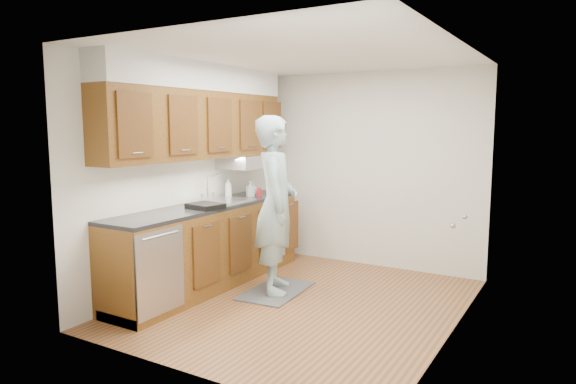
% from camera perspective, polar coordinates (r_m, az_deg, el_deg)
% --- Properties ---
extents(floor, '(3.50, 3.50, 0.00)m').
position_cam_1_polar(floor, '(5.42, 1.67, -12.24)').
color(floor, '#946138').
rests_on(floor, ground).
extents(ceiling, '(3.50, 3.50, 0.00)m').
position_cam_1_polar(ceiling, '(5.15, 1.78, 14.98)').
color(ceiling, white).
rests_on(ceiling, wall_left).
extents(wall_left, '(0.02, 3.50, 2.50)m').
position_cam_1_polar(wall_left, '(6.00, -10.95, 1.81)').
color(wall_left, silver).
rests_on(wall_left, floor).
extents(wall_right, '(0.02, 3.50, 2.50)m').
position_cam_1_polar(wall_right, '(4.61, 18.30, -0.10)').
color(wall_right, silver).
rests_on(wall_right, floor).
extents(wall_back, '(3.00, 0.02, 2.50)m').
position_cam_1_polar(wall_back, '(6.71, 8.93, 2.44)').
color(wall_back, silver).
rests_on(wall_back, floor).
extents(counter, '(0.64, 2.80, 1.30)m').
position_cam_1_polar(counter, '(5.93, -8.59, -5.67)').
color(counter, brown).
rests_on(counter, floor).
extents(upper_cabinets, '(0.47, 2.80, 1.21)m').
position_cam_1_polar(upper_cabinets, '(5.89, -9.59, 8.55)').
color(upper_cabinets, brown).
rests_on(upper_cabinets, wall_left).
extents(closet_door, '(0.02, 1.22, 2.05)m').
position_cam_1_polar(closet_door, '(4.93, 18.80, -2.29)').
color(closet_door, white).
rests_on(closet_door, wall_right).
extents(floor_mat, '(0.61, 0.96, 0.02)m').
position_cam_1_polar(floor_mat, '(5.76, -1.30, -10.92)').
color(floor_mat, '#5E5E60').
rests_on(floor_mat, floor).
extents(person, '(0.82, 0.92, 2.16)m').
position_cam_1_polar(person, '(5.52, -1.34, -0.11)').
color(person, '#98B6B9').
rests_on(person, floor_mat).
extents(soap_bottle_a, '(0.13, 0.13, 0.24)m').
position_cam_1_polar(soap_bottle_a, '(6.36, -6.64, 0.49)').
color(soap_bottle_a, '#B4BDC4').
rests_on(soap_bottle_a, counter).
extents(soap_bottle_b, '(0.12, 0.12, 0.19)m').
position_cam_1_polar(soap_bottle_b, '(6.40, -4.21, 0.34)').
color(soap_bottle_b, '#B4BDC4').
rests_on(soap_bottle_b, counter).
extents(soap_bottle_c, '(0.18, 0.18, 0.18)m').
position_cam_1_polar(soap_bottle_c, '(6.58, -3.99, 0.51)').
color(soap_bottle_c, '#B4BDC4').
rests_on(soap_bottle_c, counter).
extents(soda_can, '(0.06, 0.06, 0.11)m').
position_cam_1_polar(soda_can, '(6.34, -3.24, -0.08)').
color(soda_can, red).
rests_on(soda_can, counter).
extents(dish_rack, '(0.39, 0.34, 0.05)m').
position_cam_1_polar(dish_rack, '(5.55, -9.16, -1.54)').
color(dish_rack, black).
rests_on(dish_rack, counter).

